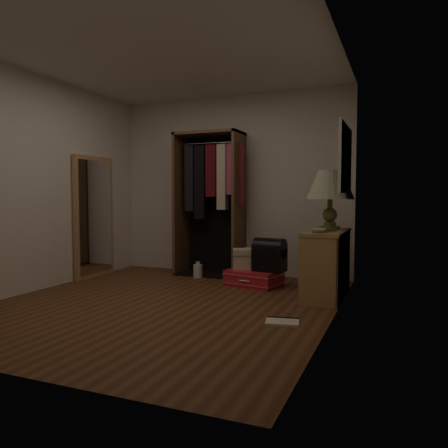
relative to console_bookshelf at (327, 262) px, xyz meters
The scene contains 13 objects.
ground 1.90m from the console_bookshelf, 145.85° to the right, with size 4.00×4.00×0.00m, color #563018.
room_walls 2.09m from the console_bookshelf, 145.65° to the right, with size 3.52×4.02×2.60m.
console_bookshelf is the anchor object (origin of this frame).
open_wardrobe 2.08m from the console_bookshelf, 157.51° to the left, with size 1.03×0.50×2.05m.
floor_mirror 3.27m from the console_bookshelf, behind, with size 0.06×0.80×1.70m.
pink_suitcase 1.01m from the console_bookshelf, 168.15° to the left, with size 0.74×0.60×0.20m.
train_case 1.08m from the console_bookshelf, 166.09° to the left, with size 0.45×0.38×0.27m.
black_bag 0.76m from the console_bookshelf, 165.38° to the left, with size 0.42×0.30×0.42m.
table_lamp 0.88m from the console_bookshelf, 88.60° to the left, with size 0.66×0.66×0.69m.
brass_tray 0.40m from the console_bookshelf, 88.54° to the right, with size 0.26×0.26×0.01m.
ceramic_bowl 0.52m from the console_bookshelf, 97.52° to the right, with size 0.18×0.18×0.04m, color #ADD0AD.
white_jug 1.92m from the console_bookshelf, 166.63° to the left, with size 0.14×0.14×0.23m.
floor_book 1.33m from the console_bookshelf, 98.51° to the right, with size 0.33×0.29×0.03m.
Camera 1 is at (2.32, -4.00, 1.14)m, focal length 35.00 mm.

